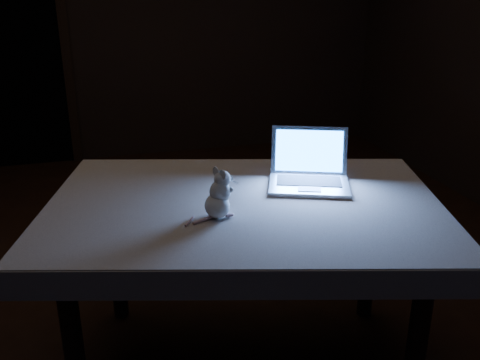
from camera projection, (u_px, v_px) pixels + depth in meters
name	position (u px, v px, depth m)	size (l,w,h in m)	color
floor	(200.00, 295.00, 2.86)	(5.00, 5.00, 0.00)	black
back_wall	(135.00, 11.00, 4.63)	(4.50, 0.04, 2.60)	black
doorway	(3.00, 43.00, 4.43)	(1.06, 0.36, 2.13)	black
table	(244.00, 288.00, 2.23)	(1.43, 0.92, 0.77)	black
tablecloth	(250.00, 214.00, 2.11)	(1.53, 1.02, 0.10)	#C2B1A2
laptop	(310.00, 162.00, 2.19)	(0.33, 0.29, 0.22)	#ADAEB2
plush_mouse	(217.00, 194.00, 1.92)	(0.14, 0.14, 0.18)	white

